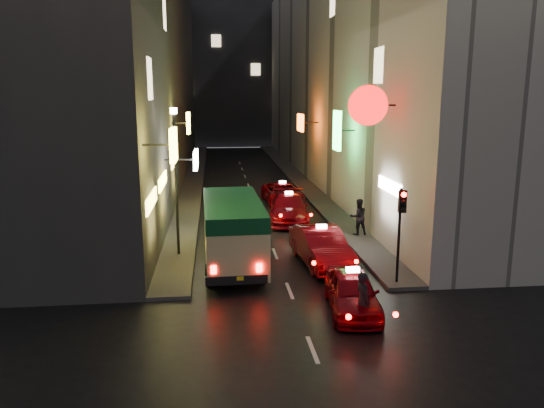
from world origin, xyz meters
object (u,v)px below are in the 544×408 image
object	(u,v)px
minibus	(233,225)
lamp_post	(176,172)
pedestrian_crossing	(363,297)
taxi_near	(352,289)
traffic_light	(401,215)

from	to	relation	value
minibus	lamp_post	xyz separation A→B (m)	(-2.30, 1.55, 1.98)
pedestrian_crossing	minibus	bearing A→B (deg)	18.51
taxi_near	traffic_light	xyz separation A→B (m)	(2.25, 1.98, 1.91)
pedestrian_crossing	taxi_near	bearing A→B (deg)	-12.22
traffic_light	lamp_post	bearing A→B (deg)	151.09
pedestrian_crossing	lamp_post	distance (m)	10.16
minibus	traffic_light	world-z (taller)	traffic_light
minibus	taxi_near	world-z (taller)	minibus
lamp_post	traffic_light	bearing A→B (deg)	-28.91
minibus	pedestrian_crossing	size ratio (longest dim) A/B	3.26
taxi_near	pedestrian_crossing	bearing A→B (deg)	-90.40
minibus	lamp_post	size ratio (longest dim) A/B	1.04
traffic_light	taxi_near	bearing A→B (deg)	-138.57
taxi_near	lamp_post	distance (m)	9.30
taxi_near	lamp_post	xyz separation A→B (m)	(-5.95, 6.51, 2.95)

